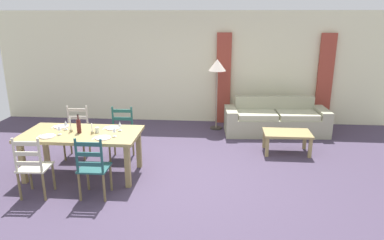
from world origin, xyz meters
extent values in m
cube|color=#44394F|center=(0.00, 0.00, -0.01)|extent=(9.60, 9.60, 0.02)
cube|color=beige|center=(0.00, 3.30, 1.35)|extent=(9.60, 0.16, 2.70)
cube|color=#A03F30|center=(0.83, 3.16, 1.10)|extent=(0.35, 0.08, 2.20)
cube|color=#A03F30|center=(3.23, 3.16, 1.10)|extent=(0.35, 0.08, 2.20)
cube|color=#9E8954|center=(-1.49, -0.06, 0.72)|extent=(1.90, 0.96, 0.05)
cube|color=#9E8954|center=(-2.34, -0.44, 0.35)|extent=(0.08, 0.08, 0.70)
cube|color=#9E8954|center=(-0.64, -0.44, 0.35)|extent=(0.08, 0.08, 0.70)
cube|color=#9E8954|center=(-2.34, 0.32, 0.35)|extent=(0.08, 0.08, 0.70)
cube|color=#9E8954|center=(-0.64, 0.32, 0.35)|extent=(0.08, 0.08, 0.70)
cube|color=beige|center=(-1.93, -0.80, 0.45)|extent=(0.44, 0.42, 0.03)
cylinder|color=olive|center=(-2.12, -0.64, 0.22)|extent=(0.04, 0.04, 0.43)
cylinder|color=olive|center=(-1.76, -0.62, 0.22)|extent=(0.04, 0.04, 0.43)
cylinder|color=olive|center=(-2.10, -0.98, 0.22)|extent=(0.04, 0.04, 0.43)
cylinder|color=olive|center=(-1.74, -0.96, 0.22)|extent=(0.04, 0.04, 0.43)
cylinder|color=beige|center=(-2.10, -0.98, 0.71)|extent=(0.04, 0.04, 0.50)
cylinder|color=beige|center=(-1.74, -0.96, 0.71)|extent=(0.04, 0.04, 0.50)
cube|color=beige|center=(-1.92, -0.97, 0.58)|extent=(0.38, 0.04, 0.06)
cube|color=beige|center=(-1.92, -0.97, 0.73)|extent=(0.38, 0.04, 0.06)
cube|color=beige|center=(-1.92, -0.97, 0.88)|extent=(0.38, 0.04, 0.06)
cube|color=#215151|center=(-1.05, -0.75, 0.45)|extent=(0.43, 0.41, 0.03)
cylinder|color=olive|center=(-1.23, -0.58, 0.22)|extent=(0.04, 0.04, 0.43)
cylinder|color=olive|center=(-0.87, -0.57, 0.22)|extent=(0.04, 0.04, 0.43)
cylinder|color=olive|center=(-1.23, -0.92, 0.22)|extent=(0.04, 0.04, 0.43)
cylinder|color=olive|center=(-0.87, -0.91, 0.22)|extent=(0.04, 0.04, 0.43)
cylinder|color=#215151|center=(-1.23, -0.92, 0.71)|extent=(0.04, 0.04, 0.50)
cylinder|color=#215151|center=(-0.87, -0.91, 0.71)|extent=(0.04, 0.04, 0.50)
cube|color=#215151|center=(-1.05, -0.92, 0.58)|extent=(0.38, 0.03, 0.06)
cube|color=#215151|center=(-1.05, -0.92, 0.73)|extent=(0.38, 0.03, 0.06)
cube|color=#215151|center=(-1.05, -0.92, 0.88)|extent=(0.38, 0.03, 0.06)
cube|color=beige|center=(-1.91, 0.67, 0.45)|extent=(0.45, 0.43, 0.03)
cylinder|color=olive|center=(-1.72, 0.51, 0.22)|extent=(0.04, 0.04, 0.43)
cylinder|color=olive|center=(-2.08, 0.49, 0.22)|extent=(0.04, 0.04, 0.43)
cylinder|color=olive|center=(-1.74, 0.85, 0.22)|extent=(0.04, 0.04, 0.43)
cylinder|color=olive|center=(-2.10, 0.83, 0.22)|extent=(0.04, 0.04, 0.43)
cylinder|color=beige|center=(-1.74, 0.85, 0.71)|extent=(0.04, 0.04, 0.50)
cylinder|color=beige|center=(-2.10, 0.83, 0.71)|extent=(0.04, 0.04, 0.50)
cube|color=beige|center=(-1.92, 0.84, 0.58)|extent=(0.38, 0.05, 0.06)
cube|color=beige|center=(-1.92, 0.84, 0.73)|extent=(0.38, 0.05, 0.06)
cube|color=beige|center=(-1.92, 0.84, 0.88)|extent=(0.38, 0.05, 0.06)
cube|color=#24594F|center=(-1.05, 0.67, 0.45)|extent=(0.43, 0.41, 0.03)
cylinder|color=olive|center=(-0.87, 0.51, 0.22)|extent=(0.04, 0.04, 0.43)
cylinder|color=olive|center=(-1.23, 0.49, 0.22)|extent=(0.04, 0.04, 0.43)
cylinder|color=olive|center=(-0.88, 0.85, 0.22)|extent=(0.04, 0.04, 0.43)
cylinder|color=olive|center=(-1.24, 0.83, 0.22)|extent=(0.04, 0.04, 0.43)
cylinder|color=#24594F|center=(-0.88, 0.85, 0.71)|extent=(0.04, 0.04, 0.50)
cylinder|color=#24594F|center=(-1.24, 0.83, 0.71)|extent=(0.04, 0.04, 0.50)
cube|color=#24594F|center=(-1.06, 0.84, 0.58)|extent=(0.38, 0.04, 0.06)
cube|color=#24594F|center=(-1.06, 0.84, 0.73)|extent=(0.38, 0.04, 0.06)
cube|color=#24594F|center=(-1.06, 0.84, 0.88)|extent=(0.38, 0.04, 0.06)
cylinder|color=white|center=(-1.94, -0.31, 0.76)|extent=(0.24, 0.24, 0.02)
cube|color=silver|center=(-2.09, -0.31, 0.75)|extent=(0.03, 0.17, 0.01)
cylinder|color=white|center=(-1.04, -0.31, 0.76)|extent=(0.24, 0.24, 0.02)
cube|color=silver|center=(-1.19, -0.31, 0.75)|extent=(0.03, 0.17, 0.01)
cylinder|color=white|center=(-1.94, 0.19, 0.76)|extent=(0.24, 0.24, 0.02)
cube|color=silver|center=(-2.09, 0.19, 0.75)|extent=(0.02, 0.17, 0.01)
cylinder|color=white|center=(-1.04, 0.19, 0.76)|extent=(0.24, 0.24, 0.02)
cube|color=silver|center=(-1.19, 0.19, 0.75)|extent=(0.02, 0.17, 0.01)
cylinder|color=#471919|center=(-1.52, -0.08, 0.86)|extent=(0.07, 0.07, 0.22)
cylinder|color=#471919|center=(-1.52, -0.08, 1.01)|extent=(0.02, 0.02, 0.08)
cylinder|color=black|center=(-1.52, -0.08, 1.06)|extent=(0.03, 0.03, 0.02)
cylinder|color=white|center=(-1.80, -0.19, 0.75)|extent=(0.06, 0.06, 0.01)
cylinder|color=white|center=(-1.80, -0.19, 0.79)|extent=(0.01, 0.01, 0.07)
cone|color=white|center=(-1.80, -0.19, 0.87)|extent=(0.06, 0.06, 0.08)
cylinder|color=white|center=(-0.89, -0.21, 0.75)|extent=(0.06, 0.06, 0.01)
cylinder|color=white|center=(-0.89, -0.21, 0.79)|extent=(0.01, 0.01, 0.07)
cone|color=white|center=(-0.89, -0.21, 0.87)|extent=(0.06, 0.06, 0.08)
cylinder|color=white|center=(-1.80, 0.07, 0.75)|extent=(0.06, 0.06, 0.01)
cylinder|color=white|center=(-1.80, 0.07, 0.79)|extent=(0.01, 0.01, 0.07)
cone|color=white|center=(-1.80, 0.07, 0.87)|extent=(0.06, 0.06, 0.08)
cylinder|color=white|center=(-0.89, 0.09, 0.75)|extent=(0.06, 0.06, 0.01)
cylinder|color=white|center=(-0.89, 0.09, 0.79)|extent=(0.01, 0.01, 0.07)
cone|color=white|center=(-0.89, 0.09, 0.87)|extent=(0.06, 0.06, 0.08)
cylinder|color=silver|center=(-1.23, -0.04, 0.80)|extent=(0.07, 0.07, 0.09)
cylinder|color=#998C66|center=(-1.67, -0.04, 0.77)|extent=(0.05, 0.05, 0.04)
cylinder|color=white|center=(-1.67, -0.04, 0.89)|extent=(0.02, 0.02, 0.20)
cylinder|color=#998C66|center=(-1.29, -0.10, 0.77)|extent=(0.05, 0.05, 0.04)
cylinder|color=white|center=(-1.29, -0.10, 0.86)|extent=(0.02, 0.02, 0.13)
cube|color=#A5A486|center=(2.03, 2.38, 0.20)|extent=(1.85, 0.92, 0.40)
cube|color=#A5A486|center=(2.01, 2.68, 0.40)|extent=(1.81, 0.32, 0.80)
cube|color=#A5A486|center=(3.04, 2.45, 0.29)|extent=(0.29, 0.81, 0.58)
cube|color=#A5A486|center=(1.01, 2.31, 0.29)|extent=(0.29, 0.81, 0.58)
cube|color=#B9B896|center=(2.48, 2.36, 0.46)|extent=(0.90, 0.70, 0.12)
cube|color=#B9B896|center=(1.58, 2.30, 0.46)|extent=(0.90, 0.70, 0.12)
cube|color=#9E8954|center=(2.07, 1.23, 0.40)|extent=(0.90, 0.56, 0.04)
cube|color=#9E8954|center=(1.67, 1.00, 0.19)|extent=(0.06, 0.06, 0.38)
cube|color=#9E8954|center=(2.47, 1.00, 0.19)|extent=(0.06, 0.06, 0.38)
cube|color=#9E8954|center=(1.67, 1.46, 0.19)|extent=(0.06, 0.06, 0.38)
cube|color=#9E8954|center=(2.47, 1.46, 0.19)|extent=(0.06, 0.06, 0.38)
cylinder|color=#332D28|center=(0.68, 2.63, 0.01)|extent=(0.28, 0.28, 0.03)
cylinder|color=gray|center=(0.68, 2.63, 0.71)|extent=(0.03, 0.03, 1.35)
cone|color=beige|center=(0.68, 2.63, 1.51)|extent=(0.40, 0.40, 0.26)
camera|label=1|loc=(0.77, -5.34, 2.60)|focal=32.89mm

